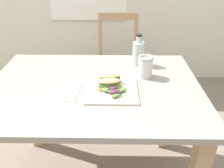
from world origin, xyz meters
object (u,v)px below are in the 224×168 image
Objects in this scene: sandwich_half_back at (110,78)px; fork_on_napkin at (69,87)px; chair_wooden_far at (118,61)px; dining_table at (94,106)px; sandwich_half_front at (109,84)px; plate_lunch at (112,90)px; bottle_cold_brew at (138,54)px; mason_jar_iced_tea at (145,68)px.

fork_on_napkin is (-0.21, -0.04, -0.03)m from sandwich_half_back.
sandwich_half_back is (-0.05, -0.98, 0.33)m from chair_wooden_far.
dining_table is 0.19m from fork_on_napkin.
dining_table is 9.56× the size of sandwich_half_front.
plate_lunch is 0.37m from bottle_cold_brew.
chair_wooden_far is 7.35× the size of sandwich_half_back.
fork_on_napkin is at bearing -140.84° from bottle_cold_brew.
dining_table is at bearing -97.94° from chair_wooden_far.
fork_on_napkin is 0.43m from mason_jar_iced_tea.
chair_wooden_far is 1.03m from sandwich_half_back.
mason_jar_iced_tea is at bearing -80.90° from bottle_cold_brew.
dining_table is 0.36m from mason_jar_iced_tea.
mason_jar_iced_tea is at bearing 19.12° from dining_table.
chair_wooden_far reaches higher than fork_on_napkin.
plate_lunch is at bearing -137.77° from mason_jar_iced_tea.
sandwich_half_front is 0.06m from sandwich_half_back.
chair_wooden_far is 1.09m from sandwich_half_front.
sandwich_half_front is (-0.01, 0.01, 0.03)m from plate_lunch.
sandwich_half_front reaches higher than fork_on_napkin.
mason_jar_iced_tea is at bearing 38.43° from sandwich_half_front.
dining_table is 9.56× the size of sandwich_half_back.
chair_wooden_far is at bearing 82.06° from dining_table.
sandwich_half_front is 0.21m from fork_on_napkin.
fork_on_napkin reaches higher than dining_table.
fork_on_napkin is 0.49m from bottle_cold_brew.
plate_lunch is at bearing -79.75° from sandwich_half_back.
bottle_cold_brew is at bearing 57.28° from sandwich_half_back.
plate_lunch is at bearing -33.28° from sandwich_half_front.
plate_lunch is 2.10× the size of mason_jar_iced_tea.
plate_lunch is 0.22m from fork_on_napkin.
chair_wooden_far is 3.38× the size of plate_lunch.
sandwich_half_front is at bearing -34.54° from dining_table.
sandwich_half_back is at bearing 1.32° from dining_table.
sandwich_half_back is at bearing -153.87° from mason_jar_iced_tea.
fork_on_napkin is at bearing -104.16° from chair_wooden_far.
chair_wooden_far is at bearing 87.08° from sandwich_half_back.
bottle_cold_brew reaches higher than dining_table.
sandwich_half_back is 0.97× the size of mason_jar_iced_tea.
chair_wooden_far is 7.35× the size of sandwich_half_front.
sandwich_half_front is (-0.05, -1.04, 0.33)m from chair_wooden_far.
sandwich_half_back reaches higher than fork_on_napkin.
mason_jar_iced_tea is (0.28, 0.10, 0.19)m from dining_table.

